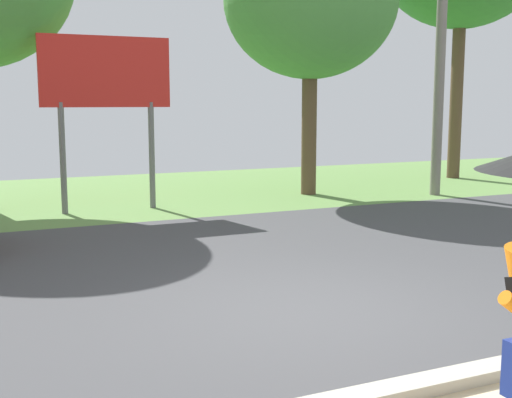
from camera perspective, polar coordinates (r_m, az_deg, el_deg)
The scene contains 3 objects.
ground_plane at distance 9.69m, azimuth -3.29°, elevation -5.09°, with size 40.00×22.00×0.20m.
utility_pole at distance 16.29m, azimuth 15.63°, elevation 11.99°, with size 1.80×0.24×6.29m.
roadside_billboard at distance 13.68m, azimuth -12.81°, elevation 9.61°, with size 2.60×0.12×3.50m.
Camera 1 is at (-3.38, -5.85, 2.21)m, focal length 46.33 mm.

